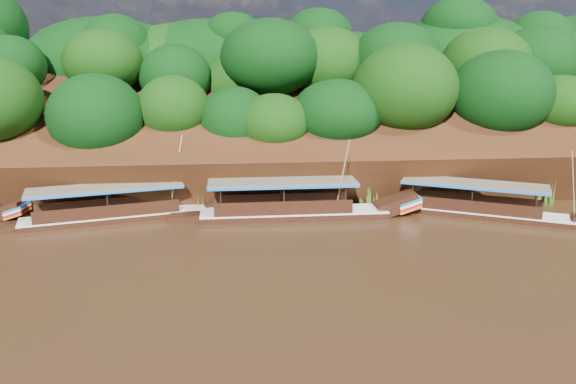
# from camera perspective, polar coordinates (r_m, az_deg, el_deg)

# --- Properties ---
(ground) EXTENTS (160.00, 160.00, 0.00)m
(ground) POSITION_cam_1_polar(r_m,az_deg,el_deg) (31.75, 1.39, -6.42)
(ground) COLOR black
(ground) RESTS_ON ground
(riverbank) EXTENTS (120.00, 30.06, 19.40)m
(riverbank) POSITION_cam_1_polar(r_m,az_deg,el_deg) (53.17, -1.60, 4.09)
(riverbank) COLOR black
(riverbank) RESTS_ON ground
(boat_0) EXTENTS (13.79, 8.45, 5.61)m
(boat_0) POSITION_cam_1_polar(r_m,az_deg,el_deg) (41.06, 20.30, -1.75)
(boat_0) COLOR black
(boat_0) RESTS_ON ground
(boat_1) EXTENTS (15.20, 2.75, 6.03)m
(boat_1) POSITION_cam_1_polar(r_m,az_deg,el_deg) (38.68, 1.77, -1.71)
(boat_1) COLOR black
(boat_1) RESTS_ON ground
(boat_2) EXTENTS (15.17, 5.62, 5.98)m
(boat_2) POSITION_cam_1_polar(r_m,az_deg,el_deg) (39.84, -15.58, -1.84)
(boat_2) COLOR black
(boat_2) RESTS_ON ground
(reeds) EXTENTS (49.95, 2.18, 2.22)m
(reeds) POSITION_cam_1_polar(r_m,az_deg,el_deg) (40.30, -3.75, -0.68)
(reeds) COLOR #346A1A
(reeds) RESTS_ON ground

